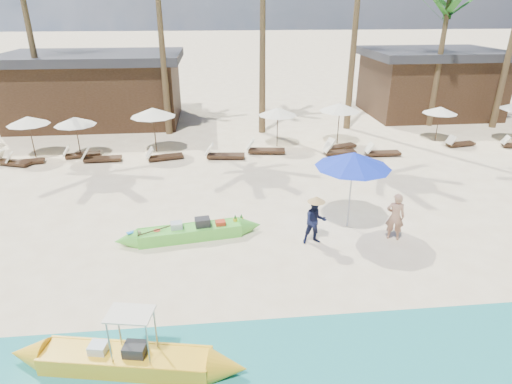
{
  "coord_description": "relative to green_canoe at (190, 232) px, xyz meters",
  "views": [
    {
      "loc": [
        -0.75,
        -10.7,
        7.05
      ],
      "look_at": [
        0.55,
        2.0,
        1.42
      ],
      "focal_mm": 30.0,
      "sensor_mm": 36.0,
      "label": 1
    }
  ],
  "objects": [
    {
      "name": "lounger_9_left",
      "position": [
        14.02,
        8.48,
        -0.04
      ],
      "size": [
        1.7,
        0.79,
        0.55
      ],
      "rotation": [
        0.0,
        0.0,
        0.18
      ],
      "color": "#3A2618",
      "rests_on": "ground"
    },
    {
      "name": "resort_parasol_8",
      "position": [
        13.29,
        9.66,
        1.49
      ],
      "size": [
        1.85,
        1.85,
        1.91
      ],
      "color": "#3A2618",
      "rests_on": "ground"
    },
    {
      "name": "pavilion_west",
      "position": [
        -6.36,
        15.82,
        1.96
      ],
      "size": [
        10.8,
        6.6,
        4.3
      ],
      "color": "#3A2618",
      "rests_on": "ground"
    },
    {
      "name": "lounger_7_left",
      "position": [
        7.45,
        8.62,
        -0.03
      ],
      "size": [
        1.81,
        1.09,
        0.59
      ],
      "rotation": [
        0.0,
        0.0,
        0.34
      ],
      "color": "#3A2618",
      "rests_on": "ground"
    },
    {
      "name": "tourist",
      "position": [
        6.58,
        -0.69,
        0.57
      ],
      "size": [
        0.68,
        0.56,
        1.6
      ],
      "primitive_type": "imported",
      "rotation": [
        0.0,
        0.0,
        2.8
      ],
      "color": "tan",
      "rests_on": "ground"
    },
    {
      "name": "palm_6",
      "position": [
        14.48,
        12.84,
        6.82
      ],
      "size": [
        2.08,
        2.08,
        8.51
      ],
      "color": "brown",
      "rests_on": "ground"
    },
    {
      "name": "blue_umbrella",
      "position": [
        5.37,
        0.31,
        2.19
      ],
      "size": [
        2.49,
        2.49,
        2.68
      ],
      "color": "#99999E",
      "rests_on": "ground"
    },
    {
      "name": "lounger_8_left",
      "position": [
        9.24,
        7.39,
        -0.02
      ],
      "size": [
        1.8,
        0.58,
        0.61
      ],
      "rotation": [
        0.0,
        0.0,
        -0.02
      ],
      "color": "#3A2618",
      "rests_on": "ground"
    },
    {
      "name": "ground",
      "position": [
        1.64,
        -1.68,
        -0.23
      ],
      "size": [
        240.0,
        240.0,
        0.0
      ],
      "primitive_type": "plane",
      "color": "#FEEABC",
      "rests_on": "ground"
    },
    {
      "name": "lounger_4_right",
      "position": [
        -4.66,
        7.94,
        -0.02
      ],
      "size": [
        1.86,
        0.64,
        0.63
      ],
      "rotation": [
        0.0,
        0.0,
        0.04
      ],
      "color": "#3A2618",
      "rests_on": "ground"
    },
    {
      "name": "resort_parasol_4",
      "position": [
        -5.77,
        8.73,
        1.61
      ],
      "size": [
        1.98,
        1.98,
        2.04
      ],
      "color": "#3A2618",
      "rests_on": "ground"
    },
    {
      "name": "resort_parasol_3",
      "position": [
        -8.06,
        9.01,
        1.63
      ],
      "size": [
        2.0,
        2.0,
        2.06
      ],
      "color": "#3A2618",
      "rests_on": "ground"
    },
    {
      "name": "lounger_3_right",
      "position": [
        -8.2,
        7.91,
        -0.04
      ],
      "size": [
        1.71,
        0.76,
        0.56
      ],
      "rotation": [
        0.0,
        0.0,
        0.16
      ],
      "color": "#3A2618",
      "rests_on": "ground"
    },
    {
      "name": "lounger_4_left",
      "position": [
        -5.78,
        8.67,
        -0.03
      ],
      "size": [
        1.82,
        0.91,
        0.59
      ],
      "rotation": [
        0.0,
        0.0,
        0.22
      ],
      "color": "#3A2618",
      "rests_on": "ground"
    },
    {
      "name": "resort_parasol_6",
      "position": [
        4.28,
        9.53,
        1.66
      ],
      "size": [
        2.03,
        2.03,
        2.09
      ],
      "color": "#3A2618",
      "rests_on": "ground"
    },
    {
      "name": "resort_parasol_5",
      "position": [
        -2.09,
        9.16,
        1.86
      ],
      "size": [
        2.25,
        2.25,
        2.32
      ],
      "color": "#3A2618",
      "rests_on": "ground"
    },
    {
      "name": "yellow_canoe",
      "position": [
        -1.12,
        -5.39,
        0.01
      ],
      "size": [
        5.64,
        1.42,
        1.47
      ],
      "rotation": [
        0.0,
        0.0,
        -0.19
      ],
      "color": "yellow",
      "rests_on": "ground"
    },
    {
      "name": "resort_parasol_7",
      "position": [
        7.63,
        9.63,
        1.79
      ],
      "size": [
        2.18,
        2.18,
        2.24
      ],
      "color": "#3A2618",
      "rests_on": "ground"
    },
    {
      "name": "lounger_6_right",
      "position": [
        3.41,
        8.36,
        -0.0
      ],
      "size": [
        2.03,
        0.85,
        0.67
      ],
      "rotation": [
        0.0,
        0.0,
        -0.13
      ],
      "color": "#3A2618",
      "rests_on": "ground"
    },
    {
      "name": "lounger_6_left",
      "position": [
        1.31,
        7.77,
        -0.01
      ],
      "size": [
        2.0,
        0.81,
        0.66
      ],
      "rotation": [
        0.0,
        0.0,
        -0.11
      ],
      "color": "#3A2618",
      "rests_on": "ground"
    },
    {
      "name": "green_canoe",
      "position": [
        0.0,
        0.0,
        0.0
      ],
      "size": [
        5.31,
        1.16,
        0.68
      ],
      "rotation": [
        0.0,
        0.0,
        0.14
      ],
      "color": "#58CC3E",
      "rests_on": "ground"
    },
    {
      "name": "vendor_green",
      "position": [
        3.97,
        -0.69,
        0.53
      ],
      "size": [
        0.77,
        0.62,
        1.51
      ],
      "primitive_type": "imported",
      "rotation": [
        0.0,
        0.0,
        0.07
      ],
      "color": "#141938",
      "rests_on": "ground"
    },
    {
      "name": "lounger_3_left",
      "position": [
        -8.75,
        7.86,
        -0.02
      ],
      "size": [
        1.87,
        1.12,
        0.61
      ],
      "rotation": [
        0.0,
        0.0,
        -0.34
      ],
      "color": "#3A2618",
      "rests_on": "ground"
    },
    {
      "name": "pavilion_east",
      "position": [
        15.64,
        15.82,
        1.97
      ],
      "size": [
        8.8,
        6.6,
        4.3
      ],
      "color": "#3A2618",
      "rests_on": "ground"
    },
    {
      "name": "lounger_5_left",
      "position": [
        -1.63,
        7.87,
        -0.03
      ],
      "size": [
        1.86,
        0.97,
        0.61
      ],
      "rotation": [
        0.0,
        0.0,
        0.25
      ],
      "color": "#3A2618",
      "rests_on": "ground"
    },
    {
      "name": "lounger_7_right",
      "position": [
        7.14,
        7.76,
        -0.04
      ],
      "size": [
        1.7,
        0.62,
        0.57
      ],
      "rotation": [
        0.0,
        0.0,
        0.06
      ],
      "color": "#3A2618",
      "rests_on": "ground"
    }
  ]
}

